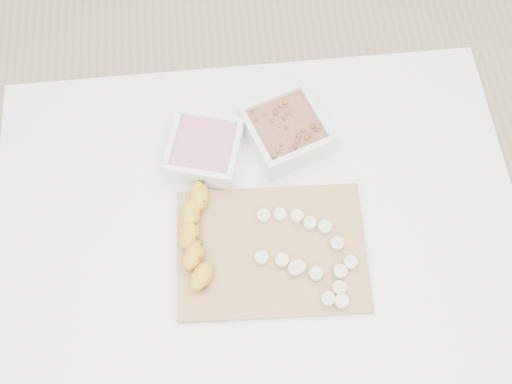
{
  "coord_description": "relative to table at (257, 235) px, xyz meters",
  "views": [
    {
      "loc": [
        -0.04,
        -0.37,
        1.77
      ],
      "look_at": [
        0.0,
        0.03,
        0.81
      ],
      "focal_mm": 40.0,
      "sensor_mm": 36.0,
      "label": 1
    }
  ],
  "objects": [
    {
      "name": "cutting_board",
      "position": [
        0.02,
        -0.07,
        0.1
      ],
      "size": [
        0.36,
        0.26,
        0.01
      ],
      "primitive_type": "cube",
      "rotation": [
        0.0,
        0.0,
        -0.05
      ],
      "color": "#A87D4C",
      "rests_on": "table"
    },
    {
      "name": "table",
      "position": [
        0.0,
        0.0,
        0.0
      ],
      "size": [
        1.0,
        0.7,
        0.75
      ],
      "color": "white",
      "rests_on": "ground"
    },
    {
      "name": "bowl_yogurt",
      "position": [
        -0.09,
        0.14,
        0.13
      ],
      "size": [
        0.17,
        0.17,
        0.06
      ],
      "color": "white",
      "rests_on": "table"
    },
    {
      "name": "ground",
      "position": [
        0.0,
        0.0,
        -0.65
      ],
      "size": [
        3.5,
        3.5,
        0.0
      ],
      "primitive_type": "plane",
      "color": "#C6AD89",
      "rests_on": "ground"
    },
    {
      "name": "banana",
      "position": [
        -0.11,
        -0.04,
        0.13
      ],
      "size": [
        0.1,
        0.21,
        0.03
      ],
      "primitive_type": null,
      "rotation": [
        0.0,
        0.0,
        -0.24
      ],
      "color": "gold",
      "rests_on": "cutting_board"
    },
    {
      "name": "bowl_granola",
      "position": [
        0.07,
        0.16,
        0.13
      ],
      "size": [
        0.18,
        0.18,
        0.07
      ],
      "color": "white",
      "rests_on": "table"
    },
    {
      "name": "banana_slices",
      "position": [
        0.09,
        -0.09,
        0.12
      ],
      "size": [
        0.18,
        0.2,
        0.02
      ],
      "color": "beige",
      "rests_on": "cutting_board"
    }
  ]
}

